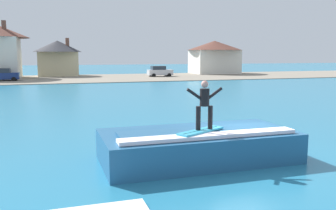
{
  "coord_description": "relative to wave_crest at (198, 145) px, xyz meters",
  "views": [
    {
      "loc": [
        -6.63,
        -11.54,
        3.7
      ],
      "look_at": [
        -1.81,
        3.44,
        1.51
      ],
      "focal_mm": 38.56,
      "sensor_mm": 36.0,
      "label": 1
    }
  ],
  "objects": [
    {
      "name": "wave_crest",
      "position": [
        0.0,
        0.0,
        0.0
      ],
      "size": [
        6.75,
        3.22,
        1.16
      ],
      "color": "#235A85",
      "rests_on": "ground_plane"
    },
    {
      "name": "surfboard",
      "position": [
        -0.17,
        -0.62,
        0.64
      ],
      "size": [
        1.92,
        1.31,
        0.06
      ],
      "color": "#33A5CC",
      "rests_on": "wave_crest"
    },
    {
      "name": "house_small_cottage",
      "position": [
        -3.71,
        54.75,
        3.13
      ],
      "size": [
        8.26,
        8.26,
        6.63
      ],
      "color": "beige",
      "rests_on": "ground_plane"
    },
    {
      "name": "car_far_shore",
      "position": [
        12.72,
        47.7,
        0.4
      ],
      "size": [
        4.23,
        2.12,
        1.86
      ],
      "color": "silver",
      "rests_on": "ground_plane"
    },
    {
      "name": "house_gabled_white",
      "position": [
        25.85,
        53.96,
        3.25
      ],
      "size": [
        10.8,
        10.8,
        6.48
      ],
      "color": "silver",
      "rests_on": "ground_plane"
    },
    {
      "name": "ground_plane",
      "position": [
        1.81,
        0.06,
        -0.55
      ],
      "size": [
        260.0,
        260.0,
        0.0
      ],
      "primitive_type": "plane",
      "color": "teal"
    },
    {
      "name": "shoreline_bank",
      "position": [
        1.81,
        47.15,
        -0.51
      ],
      "size": [
        120.0,
        20.68,
        0.08
      ],
      "color": "gray",
      "rests_on": "ground_plane"
    },
    {
      "name": "car_near_shore",
      "position": [
        -11.3,
        44.28,
        0.4
      ],
      "size": [
        3.95,
        2.16,
        1.86
      ],
      "color": "navy",
      "rests_on": "ground_plane"
    },
    {
      "name": "surfer",
      "position": [
        -0.03,
        -0.56,
        1.59
      ],
      "size": [
        1.29,
        0.32,
        1.64
      ],
      "color": "black",
      "rests_on": "surfboard"
    }
  ]
}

